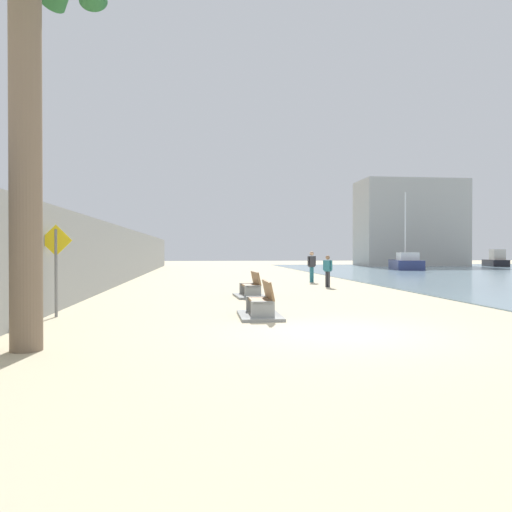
# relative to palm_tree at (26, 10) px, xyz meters

# --- Properties ---
(ground_plane) EXTENTS (120.00, 120.00, 0.00)m
(ground_plane) POSITION_rel_palm_tree_xyz_m (6.03, 19.32, -6.02)
(ground_plane) COLOR #C6B793
(seawall) EXTENTS (0.80, 64.00, 3.08)m
(seawall) POSITION_rel_palm_tree_xyz_m (-1.47, 19.32, -4.48)
(seawall) COLOR gray
(seawall) RESTS_ON ground
(palm_tree) EXTENTS (3.44, 3.35, 8.17)m
(palm_tree) POSITION_rel_palm_tree_xyz_m (0.00, 0.00, 0.00)
(palm_tree) COLOR #7A6651
(palm_tree) RESTS_ON ground
(bench_near) EXTENTS (1.12, 2.11, 0.98)m
(bench_near) POSITION_rel_palm_tree_xyz_m (4.67, 4.07, -5.78)
(bench_near) COLOR gray
(bench_near) RESTS_ON ground
(bench_far) EXTENTS (1.21, 2.16, 0.98)m
(bench_far) POSITION_rel_palm_tree_xyz_m (5.00, 9.91, -5.78)
(bench_far) COLOR gray
(bench_far) RESTS_ON ground
(person_walking) EXTENTS (0.38, 0.42, 1.56)m
(person_walking) POSITION_rel_palm_tree_xyz_m (9.25, 14.64, -5.12)
(person_walking) COLOR #333338
(person_walking) RESTS_ON ground
(person_standing) EXTENTS (0.51, 0.27, 1.74)m
(person_standing) POSITION_rel_palm_tree_xyz_m (9.31, 18.39, -4.99)
(person_standing) COLOR teal
(person_standing) RESTS_ON ground
(boat_outer) EXTENTS (2.76, 4.59, 1.91)m
(boat_outer) POSITION_rel_palm_tree_xyz_m (36.14, 43.71, -5.29)
(boat_outer) COLOR black
(boat_outer) RESTS_ON water_bay
(boat_far_left) EXTENTS (3.49, 5.96, 7.26)m
(boat_far_left) POSITION_rel_palm_tree_xyz_m (22.23, 35.73, -5.36)
(boat_far_left) COLOR navy
(boat_far_left) RESTS_ON water_bay
(pedestrian_sign) EXTENTS (0.85, 0.08, 2.48)m
(pedestrian_sign) POSITION_rel_palm_tree_xyz_m (-0.79, 4.70, -4.47)
(pedestrian_sign) COLOR slate
(pedestrian_sign) RESTS_ON ground
(harbor_building) EXTENTS (12.00, 6.00, 9.98)m
(harbor_building) POSITION_rel_palm_tree_xyz_m (27.64, 47.32, -1.03)
(harbor_building) COLOR #ADAAA3
(harbor_building) RESTS_ON ground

